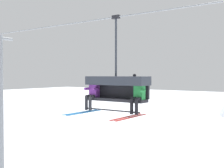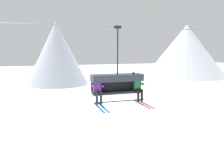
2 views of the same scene
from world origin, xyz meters
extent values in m
cone|color=silver|center=(1.55, 38.88, 6.65)|extent=(13.22, 13.22, 13.30)
cone|color=white|center=(37.03, 42.87, 7.14)|extent=(22.11, 22.11, 14.29)
cylinder|color=gray|center=(1.68, -0.80, 8.30)|extent=(18.33, 0.05, 0.05)
cube|color=#232328|center=(1.59, -0.80, 5.48)|extent=(2.25, 0.48, 0.10)
cube|color=#232328|center=(1.59, -0.52, 5.76)|extent=(2.25, 0.08, 0.45)
cube|color=#2D333D|center=(1.59, -0.74, 6.13)|extent=(2.30, 0.68, 0.30)
cylinder|color=black|center=(1.59, -1.12, 5.15)|extent=(2.25, 0.04, 0.04)
cylinder|color=#2D333D|center=(1.59, -0.80, 7.26)|extent=(0.07, 0.07, 1.96)
cube|color=black|center=(1.59, -0.80, 8.30)|extent=(0.28, 0.12, 0.12)
cube|color=purple|center=(0.65, -0.82, 5.79)|extent=(0.32, 0.22, 0.52)
sphere|color=maroon|center=(0.65, -0.82, 6.15)|extent=(0.22, 0.22, 0.22)
ellipsoid|color=black|center=(0.65, -0.92, 6.15)|extent=(0.17, 0.04, 0.08)
cylinder|color=#2D2D33|center=(0.57, -0.99, 5.57)|extent=(0.11, 0.34, 0.11)
cylinder|color=#2D2D33|center=(0.74, -0.99, 5.57)|extent=(0.11, 0.34, 0.11)
cylinder|color=#2D2D33|center=(0.57, -1.16, 5.33)|extent=(0.11, 0.11, 0.48)
cylinder|color=#2D2D33|center=(0.74, -1.16, 5.33)|extent=(0.11, 0.11, 0.48)
cube|color=#1E6BB2|center=(0.57, -1.46, 5.04)|extent=(0.09, 1.70, 0.02)
cube|color=#1E6BB2|center=(0.74, -1.46, 5.04)|extent=(0.09, 1.70, 0.02)
cylinder|color=purple|center=(0.47, -0.97, 5.83)|extent=(0.09, 0.30, 0.09)
cylinder|color=purple|center=(0.84, -0.97, 5.83)|extent=(0.09, 0.30, 0.09)
cube|color=#23843D|center=(2.53, -0.82, 5.79)|extent=(0.32, 0.22, 0.52)
sphere|color=maroon|center=(2.53, -0.82, 6.15)|extent=(0.22, 0.22, 0.22)
ellipsoid|color=black|center=(2.53, -0.92, 6.15)|extent=(0.17, 0.04, 0.08)
cylinder|color=black|center=(2.44, -0.99, 5.57)|extent=(0.11, 0.34, 0.11)
cylinder|color=black|center=(2.62, -0.99, 5.57)|extent=(0.11, 0.34, 0.11)
cylinder|color=black|center=(2.44, -1.16, 5.33)|extent=(0.11, 0.11, 0.48)
cylinder|color=black|center=(2.62, -1.16, 5.33)|extent=(0.11, 0.11, 0.48)
cube|color=#B22823|center=(2.44, -1.46, 5.04)|extent=(0.09, 1.70, 0.02)
cube|color=#B22823|center=(2.62, -1.46, 5.04)|extent=(0.09, 1.70, 0.02)
cylinder|color=#23843D|center=(2.34, -0.82, 6.14)|extent=(0.09, 0.09, 0.30)
sphere|color=black|center=(2.34, -0.82, 6.31)|extent=(0.11, 0.11, 0.11)
cylinder|color=#23843D|center=(2.71, -0.97, 5.83)|extent=(0.09, 0.30, 0.09)
camera|label=1|loc=(7.03, -8.69, 6.33)|focal=45.00mm
camera|label=2|loc=(-1.53, -9.78, 7.32)|focal=35.00mm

